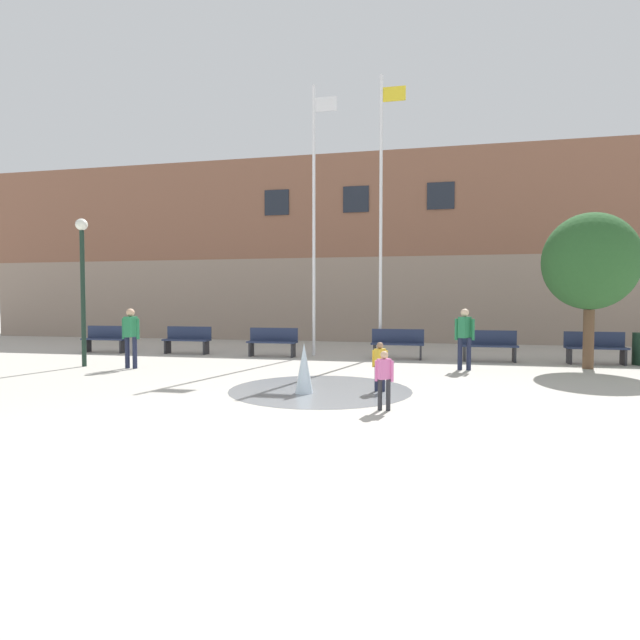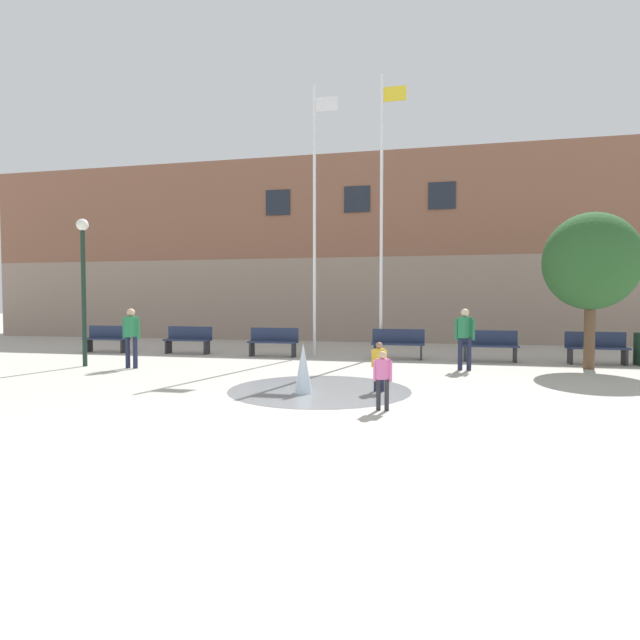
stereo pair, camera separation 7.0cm
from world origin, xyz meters
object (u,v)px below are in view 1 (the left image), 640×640
Objects in this scene: park_bench_far_left at (106,338)px; park_bench_left_of_flagpoles at (187,339)px; adult_in_red at (131,333)px; park_bench_near_trashcan at (489,345)px; flagpole_left at (315,214)px; street_tree_near_building at (590,262)px; park_bench_under_right_flagpole at (398,343)px; adult_watching at (465,334)px; park_bench_center at (273,341)px; lamp_post_left_lane at (82,271)px; child_running at (380,362)px; child_with_pink_shirt at (384,376)px; flagpole_right at (382,209)px; park_bench_far_right at (595,347)px.

park_bench_far_left is 2.94m from park_bench_left_of_flagpoles.
adult_in_red is (0.21, -3.63, 0.45)m from park_bench_left_of_flagpoles.
flagpole_left is at bearing 174.61° from park_bench_near_trashcan.
park_bench_far_left is 15.20m from street_tree_near_building.
park_bench_under_right_flagpole is 7.71m from adult_in_red.
adult_watching is at bearing -9.30° from park_bench_far_left.
park_bench_center and park_bench_near_trashcan have the same top height.
adult_in_red is at bearing -86.74° from park_bench_left_of_flagpoles.
adult_in_red reaches higher than park_bench_far_left.
adult_in_red reaches higher than park_bench_near_trashcan.
child_running is at bearing -14.05° from lamp_post_left_lane.
lamp_post_left_lane reaches higher than park_bench_left_of_flagpoles.
child_with_pink_shirt is 0.62× the size of adult_watching.
adult_in_red is (-6.96, 3.65, 0.35)m from child_with_pink_shirt.
park_bench_near_trashcan is 0.18× the size of flagpole_right.
park_bench_far_left is 1.01× the size of adult_watching.
park_bench_near_trashcan is 2.24m from adult_watching.
park_bench_left_of_flagpoles is at bearing 179.37° from park_bench_near_trashcan.
flagpole_right is (3.42, 0.58, 4.19)m from park_bench_center.
park_bench_left_of_flagpoles and park_bench_center have the same top height.
flagpole_right is 8.93m from lamp_post_left_lane.
child_with_pink_shirt is 1.70m from child_running.
child_running is at bearing -54.20° from park_bench_center.
park_bench_far_left is 1.62× the size of child_with_pink_shirt.
park_bench_near_trashcan is at bearing 179.02° from park_bench_far_right.
park_bench_near_trashcan is 2.87m from park_bench_far_right.
child_running is 7.68m from flagpole_left.
flagpole_right is (-2.36, 2.53, 3.73)m from adult_watching.
child_running is (3.90, -5.41, 0.10)m from park_bench_center.
adult_watching is at bearing 38.40° from child_with_pink_shirt.
adult_in_red is (-6.74, 1.96, 0.35)m from child_running.
park_bench_center is 1.62× the size of child_with_pink_shirt.
park_bench_center is 4.34m from flagpole_left.
child_running is at bearing -116.52° from park_bench_near_trashcan.
street_tree_near_building reaches higher than adult_in_red.
child_running is 0.24× the size of street_tree_near_building.
flagpole_left is (1.26, 0.58, 4.12)m from park_bench_center.
park_bench_far_left is 0.39× the size of street_tree_near_building.
lamp_post_left_lane is (-8.23, 2.06, 2.03)m from child_running.
park_bench_far_right is 2.61m from street_tree_near_building.
park_bench_far_right is 7.80m from child_running.
park_bench_far_left is at bearing 116.43° from lamp_post_left_lane.
park_bench_near_trashcan is at bearing 36.99° from child_with_pink_shirt.
park_bench_under_right_flagpole is 5.54m from park_bench_far_right.
park_bench_far_right is at bearing -0.98° from park_bench_near_trashcan.
flagpole_left is (-8.24, 0.56, 4.12)m from park_bench_far_right.
adult_in_red is 1.00× the size of adult_watching.
park_bench_far_right is 0.39× the size of street_tree_near_building.
park_bench_near_trashcan is (2.67, -0.07, 0.00)m from park_bench_under_right_flagpole.
park_bench_left_of_flagpoles is at bearing 179.29° from park_bench_far_right.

